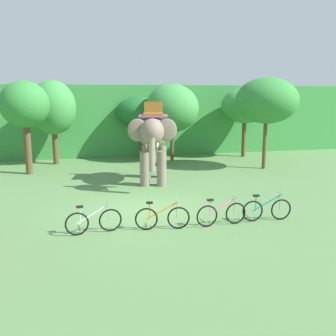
{
  "coord_description": "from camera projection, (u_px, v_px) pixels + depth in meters",
  "views": [
    {
      "loc": [
        -2.23,
        -12.9,
        4.13
      ],
      "look_at": [
        1.06,
        1.0,
        1.3
      ],
      "focal_mm": 39.88,
      "sensor_mm": 36.0,
      "label": 1
    }
  ],
  "objects": [
    {
      "name": "bike_orange",
      "position": [
        162.0,
        217.0,
        11.53
      ],
      "size": [
        1.7,
        0.52,
        0.92
      ],
      "color": "black",
      "rests_on": "ground"
    },
    {
      "name": "tree_center_left",
      "position": [
        141.0,
        112.0,
        24.26
      ],
      "size": [
        3.27,
        3.27,
        4.0
      ],
      "color": "brown",
      "rests_on": "ground"
    },
    {
      "name": "tree_far_left",
      "position": [
        267.0,
        101.0,
        20.42
      ],
      "size": [
        3.42,
        3.42,
        5.05
      ],
      "color": "brown",
      "rests_on": "ground"
    },
    {
      "name": "tree_center_right",
      "position": [
        53.0,
        108.0,
        21.86
      ],
      "size": [
        2.67,
        2.67,
        4.95
      ],
      "color": "brown",
      "rests_on": "ground"
    },
    {
      "name": "elephant",
      "position": [
        153.0,
        137.0,
        17.25
      ],
      "size": [
        2.43,
        4.25,
        3.78
      ],
      "color": "gray",
      "rests_on": "ground"
    },
    {
      "name": "ground_plane",
      "position": [
        146.0,
        209.0,
        13.62
      ],
      "size": [
        80.0,
        80.0,
        0.0
      ],
      "primitive_type": "plane",
      "color": "#567F47"
    },
    {
      "name": "bike_pink",
      "position": [
        221.0,
        214.0,
        11.89
      ],
      "size": [
        1.71,
        0.52,
        0.92
      ],
      "color": "black",
      "rests_on": "ground"
    },
    {
      "name": "foliage_hedge",
      "position": [
        111.0,
        119.0,
        27.35
      ],
      "size": [
        36.0,
        6.0,
        4.74
      ],
      "primitive_type": "cube",
      "color": "#3D8E42",
      "rests_on": "ground"
    },
    {
      "name": "bike_white",
      "position": [
        94.0,
        221.0,
        11.21
      ],
      "size": [
        1.7,
        0.52,
        0.92
      ],
      "color": "black",
      "rests_on": "ground"
    },
    {
      "name": "tree_center",
      "position": [
        172.0,
        108.0,
        22.92
      ],
      "size": [
        3.29,
        3.29,
        4.76
      ],
      "color": "brown",
      "rests_on": "ground"
    },
    {
      "name": "tree_right",
      "position": [
        25.0,
        105.0,
        19.02
      ],
      "size": [
        2.48,
        2.48,
        4.82
      ],
      "color": "brown",
      "rests_on": "ground"
    },
    {
      "name": "bike_teal",
      "position": [
        267.0,
        209.0,
        12.34
      ],
      "size": [
        1.71,
        0.52,
        0.92
      ],
      "color": "black",
      "rests_on": "ground"
    },
    {
      "name": "tree_left",
      "position": [
        245.0,
        106.0,
        24.58
      ],
      "size": [
        3.13,
        3.13,
        4.53
      ],
      "color": "brown",
      "rests_on": "ground"
    }
  ]
}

